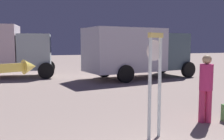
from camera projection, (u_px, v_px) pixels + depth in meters
standing_clock at (155, 75)px, 5.31m from camera, size 0.41×0.23×2.21m
arrow_sign at (5, 88)px, 4.12m from camera, size 0.89×0.56×2.01m
person_near_clock at (206, 85)px, 6.40m from camera, size 0.33×0.33×1.71m
box_truck_near at (136, 51)px, 14.53m from camera, size 6.55×3.66×2.79m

